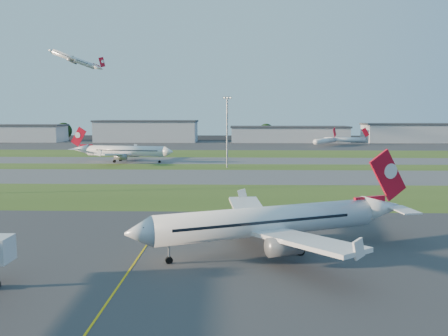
{
  "coord_description": "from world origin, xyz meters",
  "views": [
    {
      "loc": [
        18.45,
        -50.88,
        19.62
      ],
      "look_at": [
        15.51,
        50.62,
        7.0
      ],
      "focal_mm": 35.0,
      "sensor_mm": 36.0,
      "label": 1
    }
  ],
  "objects_px": {
    "airliner_parked": "(269,222)",
    "light_mast_centre": "(227,127)",
    "airliner_taxiing": "(125,151)",
    "mini_jet_far": "(345,140)",
    "mini_jet_near": "(325,141)"
  },
  "relations": [
    {
      "from": "airliner_parked",
      "to": "mini_jet_far",
      "type": "distance_m",
      "value": 228.62
    },
    {
      "from": "airliner_parked",
      "to": "mini_jet_near",
      "type": "height_order",
      "value": "airliner_parked"
    },
    {
      "from": "airliner_parked",
      "to": "light_mast_centre",
      "type": "bearing_deg",
      "value": 73.24
    },
    {
      "from": "light_mast_centre",
      "to": "airliner_taxiing",
      "type": "bearing_deg",
      "value": 157.72
    },
    {
      "from": "airliner_parked",
      "to": "mini_jet_far",
      "type": "relative_size",
      "value": 1.35
    },
    {
      "from": "airliner_parked",
      "to": "light_mast_centre",
      "type": "distance_m",
      "value": 99.23
    },
    {
      "from": "airliner_taxiing",
      "to": "light_mast_centre",
      "type": "distance_m",
      "value": 46.6
    },
    {
      "from": "airliner_parked",
      "to": "mini_jet_far",
      "type": "height_order",
      "value": "airliner_parked"
    },
    {
      "from": "airliner_taxiing",
      "to": "mini_jet_near",
      "type": "relative_size",
      "value": 1.71
    },
    {
      "from": "airliner_taxiing",
      "to": "mini_jet_far",
      "type": "height_order",
      "value": "airliner_taxiing"
    },
    {
      "from": "airliner_parked",
      "to": "mini_jet_near",
      "type": "xyz_separation_m",
      "value": [
        49.62,
        207.9,
        -1.17
      ]
    },
    {
      "from": "airliner_taxiing",
      "to": "mini_jet_near",
      "type": "bearing_deg",
      "value": -127.5
    },
    {
      "from": "mini_jet_far",
      "to": "airliner_parked",
      "type": "bearing_deg",
      "value": -107.4
    },
    {
      "from": "airliner_taxiing",
      "to": "mini_jet_far",
      "type": "xyz_separation_m",
      "value": [
        114.59,
        103.78,
        -1.21
      ]
    },
    {
      "from": "airliner_parked",
      "to": "airliner_taxiing",
      "type": "xyz_separation_m",
      "value": [
        -50.2,
        115.57,
        0.04
      ]
    }
  ]
}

